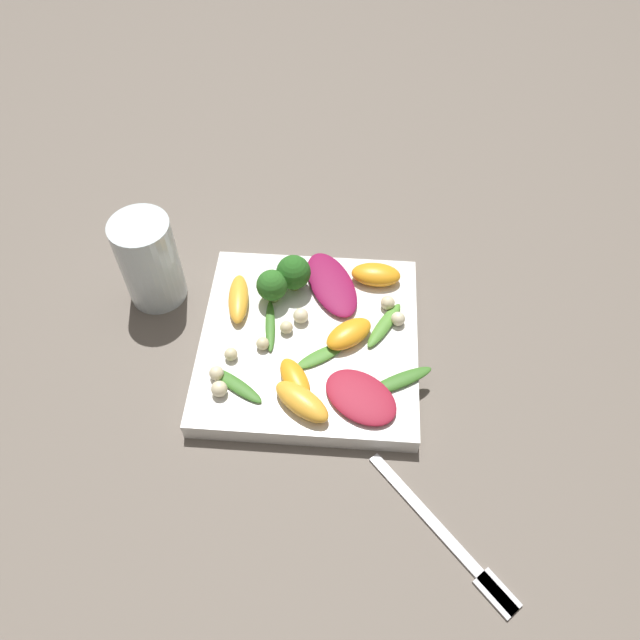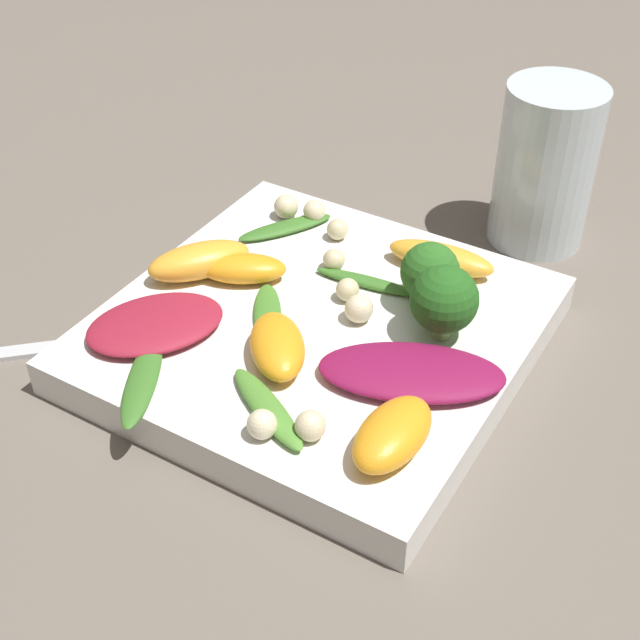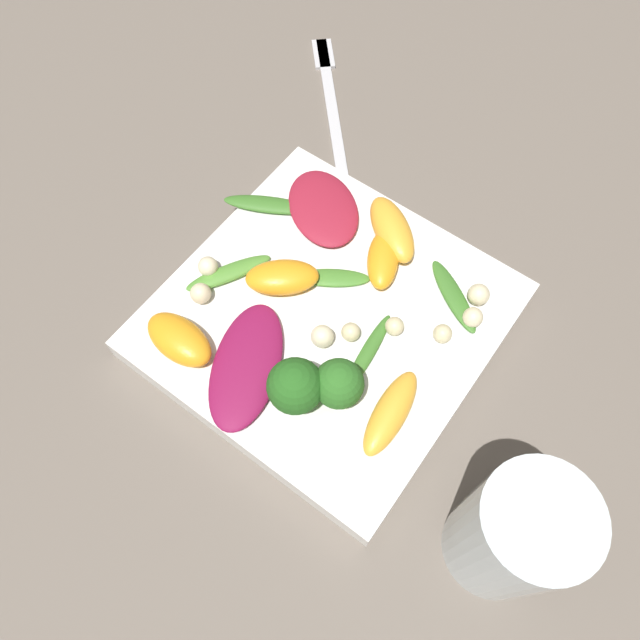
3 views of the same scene
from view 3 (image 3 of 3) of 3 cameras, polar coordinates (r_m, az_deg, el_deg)
ground_plane at (r=0.52m, az=0.68°, el=-0.61°), size 2.40×2.40×0.00m
plate at (r=0.51m, az=0.70°, el=0.01°), size 0.25×0.25×0.02m
drinking_glass at (r=0.43m, az=17.34°, el=-18.19°), size 0.07×0.07×0.12m
fork at (r=0.68m, az=0.83°, el=20.39°), size 0.15×0.14×0.01m
radicchio_leaf_0 at (r=0.47m, az=-6.75°, el=-4.14°), size 0.12×0.09×0.01m
radicchio_leaf_1 at (r=0.55m, az=0.30°, el=10.21°), size 0.10×0.10×0.01m
orange_segment_0 at (r=0.53m, az=6.33°, el=8.39°), size 0.06×0.07×0.02m
orange_segment_1 at (r=0.49m, az=-12.74°, el=-1.75°), size 0.04×0.06×0.02m
orange_segment_2 at (r=0.52m, az=5.78°, el=5.54°), size 0.06×0.05×0.02m
orange_segment_3 at (r=0.50m, az=-3.37°, el=4.04°), size 0.06×0.07×0.02m
orange_segment_4 at (r=0.46m, az=6.47°, el=-8.42°), size 0.07×0.03×0.02m
broccoli_floret_0 at (r=0.44m, az=-2.28°, el=-6.07°), size 0.04×0.04×0.05m
broccoli_floret_1 at (r=0.45m, az=1.72°, el=-5.87°), size 0.04×0.04×0.04m
arugula_sprig_0 at (r=0.51m, az=12.12°, el=2.16°), size 0.05×0.07×0.01m
arugula_sprig_1 at (r=0.52m, az=-8.35°, el=4.28°), size 0.07×0.05×0.01m
arugula_sprig_2 at (r=0.51m, az=1.13°, el=3.88°), size 0.05×0.06×0.01m
arugula_sprig_3 at (r=0.48m, az=4.42°, el=-2.94°), size 0.07×0.02×0.01m
arugula_sprig_4 at (r=0.55m, az=-4.74°, el=10.46°), size 0.05×0.08×0.01m
macadamia_nut_0 at (r=0.49m, az=6.83°, el=-0.57°), size 0.01×0.01×0.01m
macadamia_nut_1 at (r=0.51m, az=-10.85°, el=2.40°), size 0.02×0.02×0.02m
macadamia_nut_2 at (r=0.51m, az=14.29°, el=2.27°), size 0.02×0.02×0.02m
macadamia_nut_3 at (r=0.50m, az=13.80°, el=0.25°), size 0.02×0.02×0.02m
macadamia_nut_4 at (r=0.48m, az=2.83°, el=-1.11°), size 0.02×0.02×0.02m
macadamia_nut_5 at (r=0.48m, az=0.21°, el=-1.51°), size 0.02×0.02×0.02m
macadamia_nut_6 at (r=0.49m, az=11.14°, el=-1.23°), size 0.01×0.01×0.01m
macadamia_nut_7 at (r=0.52m, az=-10.21°, el=4.84°), size 0.02×0.02×0.02m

